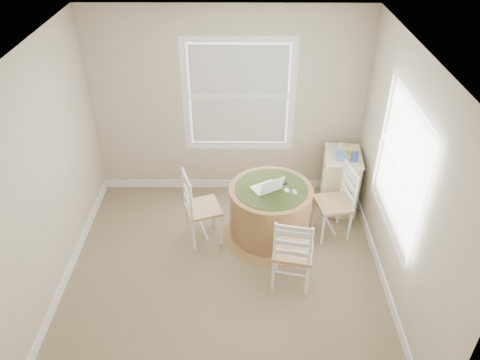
{
  "coord_description": "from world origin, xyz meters",
  "views": [
    {
      "loc": [
        0.21,
        -3.81,
        3.95
      ],
      "look_at": [
        0.17,
        0.45,
        1.04
      ],
      "focal_mm": 35.0,
      "sensor_mm": 36.0,
      "label": 1
    }
  ],
  "objects_px": {
    "chair_left": "(203,208)",
    "chair_near": "(293,251)",
    "round_table": "(270,210)",
    "corner_chest": "(340,181)",
    "chair_right": "(333,203)",
    "laptop": "(267,188)"
  },
  "relations": [
    {
      "from": "chair_near",
      "to": "laptop",
      "type": "distance_m",
      "value": 0.88
    },
    {
      "from": "round_table",
      "to": "chair_near",
      "type": "relative_size",
      "value": 1.25
    },
    {
      "from": "laptop",
      "to": "round_table",
      "type": "bearing_deg",
      "value": 168.49
    },
    {
      "from": "chair_near",
      "to": "laptop",
      "type": "height_order",
      "value": "chair_near"
    },
    {
      "from": "round_table",
      "to": "chair_left",
      "type": "relative_size",
      "value": 1.25
    },
    {
      "from": "chair_right",
      "to": "corner_chest",
      "type": "relative_size",
      "value": 1.16
    },
    {
      "from": "round_table",
      "to": "chair_right",
      "type": "height_order",
      "value": "chair_right"
    },
    {
      "from": "chair_left",
      "to": "chair_right",
      "type": "xyz_separation_m",
      "value": [
        1.6,
        0.1,
        0.0
      ]
    },
    {
      "from": "round_table",
      "to": "chair_right",
      "type": "distance_m",
      "value": 0.78
    },
    {
      "from": "round_table",
      "to": "chair_right",
      "type": "relative_size",
      "value": 1.25
    },
    {
      "from": "chair_left",
      "to": "laptop",
      "type": "height_order",
      "value": "chair_left"
    },
    {
      "from": "chair_left",
      "to": "chair_right",
      "type": "relative_size",
      "value": 1.0
    },
    {
      "from": "chair_left",
      "to": "laptop",
      "type": "xyz_separation_m",
      "value": [
        0.77,
        0.04,
        0.28
      ]
    },
    {
      "from": "chair_left",
      "to": "corner_chest",
      "type": "bearing_deg",
      "value": -88.26
    },
    {
      "from": "corner_chest",
      "to": "chair_near",
      "type": "bearing_deg",
      "value": -112.76
    },
    {
      "from": "round_table",
      "to": "chair_left",
      "type": "xyz_separation_m",
      "value": [
        -0.83,
        -0.06,
        0.08
      ]
    },
    {
      "from": "chair_left",
      "to": "chair_near",
      "type": "height_order",
      "value": "same"
    },
    {
      "from": "round_table",
      "to": "chair_near",
      "type": "xyz_separation_m",
      "value": [
        0.21,
        -0.81,
        0.08
      ]
    },
    {
      "from": "round_table",
      "to": "chair_left",
      "type": "distance_m",
      "value": 0.83
    },
    {
      "from": "chair_right",
      "to": "chair_near",
      "type": "bearing_deg",
      "value": -44.6
    },
    {
      "from": "round_table",
      "to": "laptop",
      "type": "bearing_deg",
      "value": -171.65
    },
    {
      "from": "chair_left",
      "to": "corner_chest",
      "type": "distance_m",
      "value": 1.91
    }
  ]
}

